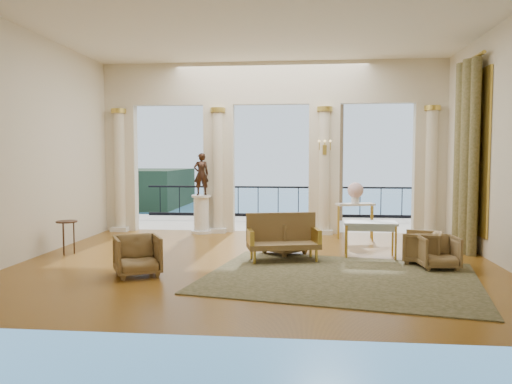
# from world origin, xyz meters

# --- Properties ---
(floor) EXTENTS (9.00, 9.00, 0.00)m
(floor) POSITION_xyz_m (0.00, 0.00, 0.00)
(floor) COLOR #502C0D
(floor) RESTS_ON ground
(room_walls) EXTENTS (9.00, 9.00, 9.00)m
(room_walls) POSITION_xyz_m (0.00, -1.12, 2.88)
(room_walls) COLOR beige
(room_walls) RESTS_ON ground
(arcade) EXTENTS (9.00, 0.56, 4.50)m
(arcade) POSITION_xyz_m (-0.00, 3.82, 2.58)
(arcade) COLOR beige
(arcade) RESTS_ON ground
(terrace) EXTENTS (10.00, 3.60, 0.10)m
(terrace) POSITION_xyz_m (0.00, 5.80, -0.05)
(terrace) COLOR #B8AB99
(terrace) RESTS_ON ground
(balustrade) EXTENTS (9.00, 0.06, 1.03)m
(balustrade) POSITION_xyz_m (0.00, 7.40, 0.41)
(balustrade) COLOR black
(balustrade) RESTS_ON terrace
(palm_tree) EXTENTS (2.00, 2.00, 4.50)m
(palm_tree) POSITION_xyz_m (2.00, 6.60, 4.09)
(palm_tree) COLOR #4C3823
(palm_tree) RESTS_ON terrace
(headland) EXTENTS (22.00, 18.00, 6.00)m
(headland) POSITION_xyz_m (-30.00, 70.00, -3.00)
(headland) COLOR black
(headland) RESTS_ON sea
(sea) EXTENTS (160.00, 160.00, 0.00)m
(sea) POSITION_xyz_m (0.00, 60.00, -6.00)
(sea) COLOR #1E6292
(sea) RESTS_ON ground
(curtain) EXTENTS (0.33, 1.40, 4.09)m
(curtain) POSITION_xyz_m (4.28, 1.50, 2.02)
(curtain) COLOR brown
(curtain) RESTS_ON ground
(window_frame) EXTENTS (0.04, 1.60, 3.40)m
(window_frame) POSITION_xyz_m (4.47, 1.50, 2.10)
(window_frame) COLOR gold
(window_frame) RESTS_ON room_walls
(wall_sconce) EXTENTS (0.30, 0.11, 0.33)m
(wall_sconce) POSITION_xyz_m (1.40, 3.51, 2.23)
(wall_sconce) COLOR gold
(wall_sconce) RESTS_ON arcade
(rug) EXTENTS (4.97, 4.19, 0.02)m
(rug) POSITION_xyz_m (1.50, -1.12, 0.01)
(rug) COLOR #2E361C
(rug) RESTS_ON ground
(armchair_a) EXTENTS (0.97, 0.95, 0.75)m
(armchair_a) POSITION_xyz_m (-1.92, -1.28, 0.38)
(armchair_a) COLOR #4A361C
(armchair_a) RESTS_ON ground
(armchair_b) EXTENTS (0.70, 0.66, 0.67)m
(armchair_b) POSITION_xyz_m (3.30, -0.26, 0.34)
(armchair_b) COLOR #4A361C
(armchair_b) RESTS_ON ground
(armchair_c) EXTENTS (0.79, 0.82, 0.68)m
(armchair_c) POSITION_xyz_m (3.12, 0.17, 0.34)
(armchair_c) COLOR #4A361C
(armchair_c) RESTS_ON ground
(armchair_d) EXTENTS (1.04, 1.04, 0.78)m
(armchair_d) POSITION_xyz_m (0.50, 0.85, 0.39)
(armchair_d) COLOR #4A361C
(armchair_d) RESTS_ON ground
(settee) EXTENTS (1.49, 0.90, 0.92)m
(settee) POSITION_xyz_m (0.48, 0.22, 0.45)
(settee) COLOR #4A361C
(settee) RESTS_ON ground
(game_table) EXTENTS (1.07, 0.61, 0.72)m
(game_table) POSITION_xyz_m (2.22, 0.71, 0.64)
(game_table) COLOR #ACC7DA
(game_table) RESTS_ON ground
(pedestal) EXTENTS (0.55, 0.55, 1.01)m
(pedestal) POSITION_xyz_m (-1.82, 3.50, 0.49)
(pedestal) COLOR silver
(pedestal) RESTS_ON ground
(statue) EXTENTS (0.48, 0.41, 1.11)m
(statue) POSITION_xyz_m (-1.82, 3.50, 1.57)
(statue) COLOR #301D15
(statue) RESTS_ON pedestal
(console_table) EXTENTS (0.98, 0.59, 0.87)m
(console_table) POSITION_xyz_m (2.15, 3.05, 0.72)
(console_table) COLOR silver
(console_table) RESTS_ON ground
(urn) EXTENTS (0.39, 0.39, 0.52)m
(urn) POSITION_xyz_m (2.15, 3.05, 1.17)
(urn) COLOR white
(urn) RESTS_ON console_table
(side_table) EXTENTS (0.43, 0.43, 0.69)m
(side_table) POSITION_xyz_m (-4.00, 0.39, 0.60)
(side_table) COLOR black
(side_table) RESTS_ON ground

